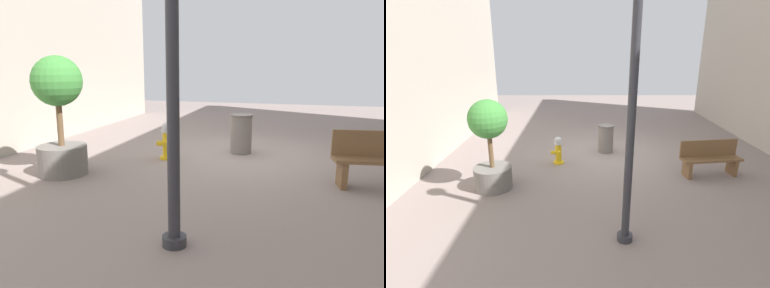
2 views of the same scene
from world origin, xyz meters
TOP-DOWN VIEW (x-y plane):
  - ground_plane at (0.00, 0.00)m, footprint 23.40×23.40m
  - fire_hydrant at (1.56, 0.89)m, footprint 0.39×0.41m
  - bench_near at (-2.55, 1.73)m, footprint 1.65×0.64m
  - planter_tree at (3.06, 2.51)m, footprint 0.91×0.91m
  - street_lamp at (0.14, 4.61)m, footprint 0.36×0.36m
  - trash_bin at (0.08, -0.10)m, footprint 0.52×0.52m

SIDE VIEW (x-z plane):
  - ground_plane at x=0.00m, z-range 0.00..0.00m
  - fire_hydrant at x=1.56m, z-range 0.00..0.82m
  - trash_bin at x=0.08m, z-range 0.00..0.91m
  - bench_near at x=-2.55m, z-range 0.02..0.97m
  - planter_tree at x=3.06m, z-range 0.09..2.29m
  - street_lamp at x=0.14m, z-range 0.51..5.11m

